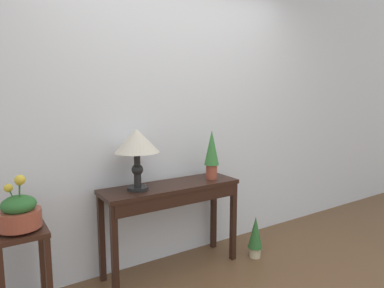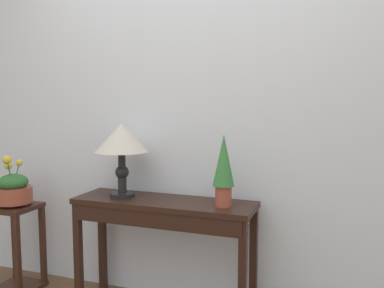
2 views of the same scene
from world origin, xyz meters
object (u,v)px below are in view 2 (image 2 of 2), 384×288
at_px(pedestal_stand_left, 16,248).
at_px(planter_bowl_wide, 13,189).
at_px(potted_plant_on_console, 224,167).
at_px(table_lamp, 121,142).
at_px(console_table, 163,219).

relative_size(pedestal_stand_left, planter_bowl_wide, 1.72).
distance_m(pedestal_stand_left, planter_bowl_wide, 0.43).
bearing_deg(potted_plant_on_console, table_lamp, 178.23).
bearing_deg(console_table, potted_plant_on_console, 0.10).
distance_m(potted_plant_on_console, pedestal_stand_left, 1.67).
bearing_deg(console_table, planter_bowl_wide, -177.21).
xyz_separation_m(console_table, planter_bowl_wide, (-1.13, -0.06, 0.12)).
height_order(table_lamp, pedestal_stand_left, table_lamp).
bearing_deg(console_table, table_lamp, 175.73).
bearing_deg(pedestal_stand_left, potted_plant_on_console, 2.07).
height_order(console_table, planter_bowl_wide, planter_bowl_wide).
xyz_separation_m(console_table, potted_plant_on_console, (0.40, 0.00, 0.36)).
distance_m(potted_plant_on_console, planter_bowl_wide, 1.55).
distance_m(console_table, table_lamp, 0.57).
xyz_separation_m(console_table, table_lamp, (-0.30, 0.02, 0.48)).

